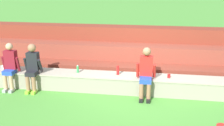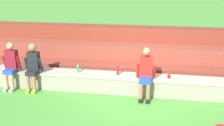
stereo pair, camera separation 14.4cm
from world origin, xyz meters
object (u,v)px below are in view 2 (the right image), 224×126
person_far_left (11,65)px  plastic_cup_left_end (169,76)px  plastic_cup_right_end (4,66)px  person_left_of_center (33,66)px  water_bottle_near_left (78,69)px  water_bottle_mid_left (118,70)px  person_center (146,72)px

person_far_left → plastic_cup_left_end: (4.48, 0.27, -0.17)m
person_far_left → plastic_cup_right_end: (-0.39, 0.30, -0.17)m
plastic_cup_right_end → person_left_of_center: bearing=-15.9°
plastic_cup_left_end → water_bottle_near_left: bearing=179.0°
water_bottle_near_left → water_bottle_mid_left: bearing=-0.3°
person_left_of_center → plastic_cup_right_end: (-1.07, 0.31, -0.18)m
plastic_cup_right_end → plastic_cup_left_end: size_ratio=1.14×
plastic_cup_right_end → person_center: bearing=-4.1°
water_bottle_mid_left → plastic_cup_left_end: bearing=-1.5°
water_bottle_near_left → person_left_of_center: bearing=-165.3°
person_center → plastic_cup_right_end: person_center is taller
plastic_cup_left_end → person_center: bearing=-155.9°
person_far_left → person_left_of_center: bearing=-0.8°
person_center → plastic_cup_left_end: person_center is taller
person_left_of_center → water_bottle_near_left: person_left_of_center is taller
person_far_left → water_bottle_mid_left: size_ratio=4.98×
person_center → plastic_cup_left_end: (0.62, 0.28, -0.19)m
person_center → plastic_cup_right_end: (-4.25, 0.31, -0.18)m
water_bottle_mid_left → person_left_of_center: bearing=-172.5°
person_center → water_bottle_near_left: size_ratio=6.18×
person_left_of_center → plastic_cup_left_end: 3.81m
plastic_cup_left_end → person_far_left: bearing=-176.6°
person_center → plastic_cup_left_end: bearing=24.1°
plastic_cup_right_end → plastic_cup_left_end: 4.87m
person_left_of_center → plastic_cup_right_end: bearing=164.1°
plastic_cup_right_end → plastic_cup_left_end: plastic_cup_right_end is taller
person_left_of_center → plastic_cup_right_end: person_left_of_center is taller
plastic_cup_left_end → person_left_of_center: bearing=-175.8°
water_bottle_mid_left → plastic_cup_right_end: size_ratio=2.37×
person_far_left → water_bottle_near_left: person_far_left is taller
plastic_cup_left_end → water_bottle_mid_left: bearing=178.5°
person_far_left → person_left_of_center: (0.68, -0.01, 0.02)m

